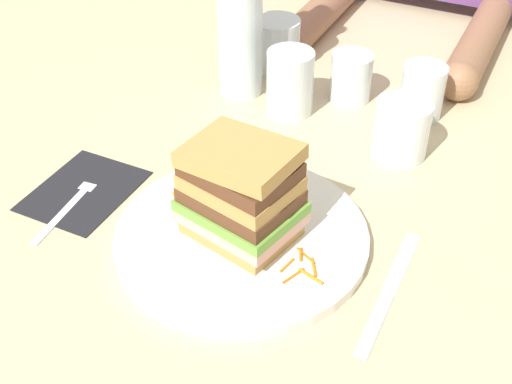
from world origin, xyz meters
The scene contains 24 objects.
ground_plane centered at (0.00, 0.00, 0.00)m, with size 3.00×3.00×0.00m, color #C6B289.
main_plate centered at (0.00, -0.03, 0.01)m, with size 0.30×0.30×0.01m, color white.
sandwich centered at (0.00, -0.03, 0.07)m, with size 0.14×0.12×0.12m.
carrot_shred_0 centered at (-0.08, -0.01, 0.02)m, with size 0.00×0.00×0.02m, color orange.
carrot_shred_1 centered at (-0.07, 0.00, 0.02)m, with size 0.00×0.00×0.02m, color orange.
carrot_shred_2 centered at (-0.07, -0.03, 0.02)m, with size 0.00×0.00×0.02m, color orange.
carrot_shred_3 centered at (-0.10, -0.01, 0.02)m, with size 0.00×0.00×0.02m, color orange.
carrot_shred_4 centered at (-0.07, 0.00, 0.02)m, with size 0.00×0.00×0.03m, color orange.
carrot_shred_5 centered at (-0.09, -0.01, 0.02)m, with size 0.00×0.00×0.03m, color orange.
carrot_shred_6 centered at (0.08, -0.03, 0.02)m, with size 0.00×0.00×0.03m, color orange.
carrot_shred_7 centered at (0.10, -0.06, 0.02)m, with size 0.00×0.00×0.03m, color orange.
carrot_shred_8 centered at (0.07, -0.06, 0.02)m, with size 0.00×0.00×0.03m, color orange.
carrot_shred_9 centered at (0.10, -0.05, 0.02)m, with size 0.00×0.00×0.03m, color orange.
carrot_shred_10 centered at (0.08, -0.07, 0.02)m, with size 0.00×0.00×0.03m, color orange.
carrot_shred_11 centered at (0.08, -0.03, 0.02)m, with size 0.00×0.00×0.02m, color orange.
napkin_dark centered at (-0.23, -0.03, 0.00)m, with size 0.12×0.15×0.00m, color black.
fork centered at (-0.22, -0.06, 0.00)m, with size 0.03×0.17×0.00m.
knife centered at (0.18, -0.04, 0.00)m, with size 0.02×0.20×0.00m.
juice_glass centered at (0.11, 0.23, 0.04)m, with size 0.08×0.08×0.08m.
water_bottle centered at (-0.16, 0.29, 0.15)m, with size 0.07×0.07×0.33m.
empty_tumbler_0 centered at (0.11, 0.34, 0.04)m, with size 0.06×0.06×0.08m, color silver.
empty_tumbler_1 centered at (-0.07, 0.26, 0.05)m, with size 0.07×0.07×0.10m, color silver.
empty_tumbler_2 centered at (0.00, 0.34, 0.04)m, with size 0.06×0.06×0.07m, color silver.
empty_tumbler_3 centered at (-0.14, 0.38, 0.04)m, with size 0.08×0.08×0.09m, color silver.
Camera 1 is at (0.27, -0.55, 0.54)m, focal length 47.15 mm.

